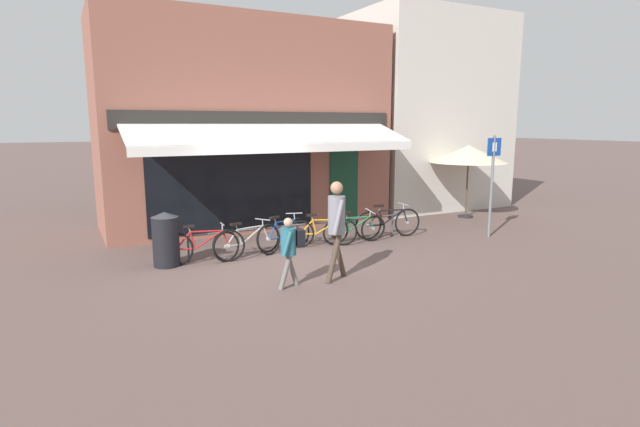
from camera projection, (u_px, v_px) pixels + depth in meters
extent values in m
plane|color=brown|center=(278.00, 262.00, 10.40)|extent=(160.00, 160.00, 0.00)
cube|color=#8E5647|center=(245.00, 125.00, 14.07)|extent=(7.85, 3.00, 5.60)
cube|color=black|center=(234.00, 187.00, 12.63)|extent=(4.32, 0.04, 2.20)
cube|color=#143D28|center=(344.00, 188.00, 14.13)|extent=(0.90, 0.04, 2.10)
cube|color=#282623|center=(265.00, 120.00, 12.72)|extent=(7.46, 0.06, 0.44)
cube|color=white|center=(276.00, 134.00, 12.14)|extent=(7.07, 1.51, 0.50)
cube|color=white|center=(289.00, 148.00, 11.54)|extent=(7.07, 0.03, 0.20)
cube|color=beige|center=(421.00, 113.00, 17.46)|extent=(5.02, 4.00, 6.42)
cylinder|color=#47494F|center=(301.00, 224.00, 11.50)|extent=(5.28, 0.04, 0.04)
cylinder|color=#47494F|center=(188.00, 249.00, 10.37)|extent=(0.04, 0.04, 0.55)
cylinder|color=#47494F|center=(392.00, 226.00, 12.73)|extent=(0.04, 0.04, 0.55)
torus|color=black|center=(229.00, 245.00, 10.39)|extent=(0.69, 0.22, 0.68)
cylinder|color=#9E9EA3|center=(229.00, 245.00, 10.39)|extent=(0.08, 0.08, 0.08)
torus|color=black|center=(176.00, 249.00, 10.07)|extent=(0.69, 0.22, 0.68)
cylinder|color=#9E9EA3|center=(176.00, 249.00, 10.07)|extent=(0.08, 0.08, 0.08)
cylinder|color=#B21E1E|center=(209.00, 240.00, 10.26)|extent=(0.59, 0.10, 0.36)
cylinder|color=#B21E1E|center=(207.00, 231.00, 10.23)|extent=(0.65, 0.14, 0.05)
cylinder|color=#B21E1E|center=(193.00, 240.00, 10.16)|extent=(0.12, 0.09, 0.36)
cylinder|color=#B21E1E|center=(186.00, 249.00, 10.13)|extent=(0.37, 0.10, 0.05)
cylinder|color=#B21E1E|center=(183.00, 241.00, 10.10)|extent=(0.32, 0.05, 0.36)
cylinder|color=#B21E1E|center=(226.00, 238.00, 10.36)|extent=(0.15, 0.09, 0.33)
cylinder|color=#9E9EA3|center=(189.00, 230.00, 10.12)|extent=(0.06, 0.05, 0.11)
cube|color=black|center=(188.00, 226.00, 10.11)|extent=(0.25, 0.14, 0.06)
cylinder|color=#9E9EA3|center=(222.00, 227.00, 10.32)|extent=(0.03, 0.04, 0.14)
cylinder|color=#9E9EA3|center=(222.00, 224.00, 10.32)|extent=(0.11, 0.52, 0.07)
torus|color=black|center=(268.00, 238.00, 11.13)|extent=(0.64, 0.27, 0.65)
cylinder|color=#9E9EA3|center=(268.00, 238.00, 11.13)|extent=(0.09, 0.08, 0.07)
torus|color=black|center=(226.00, 247.00, 10.37)|extent=(0.64, 0.27, 0.65)
cylinder|color=#9E9EA3|center=(226.00, 247.00, 10.37)|extent=(0.09, 0.08, 0.07)
cylinder|color=#BCB7B2|center=(252.00, 235.00, 10.82)|extent=(0.59, 0.23, 0.35)
cylinder|color=#BCB7B2|center=(250.00, 228.00, 10.77)|extent=(0.66, 0.23, 0.05)
cylinder|color=#BCB7B2|center=(239.00, 237.00, 10.59)|extent=(0.12, 0.04, 0.34)
cylinder|color=#BCB7B2|center=(234.00, 245.00, 10.50)|extent=(0.38, 0.14, 0.05)
cylinder|color=#BCB7B2|center=(232.00, 238.00, 10.45)|extent=(0.32, 0.15, 0.34)
cylinder|color=#BCB7B2|center=(265.00, 232.00, 11.07)|extent=(0.16, 0.05, 0.31)
cylinder|color=#9E9EA3|center=(237.00, 227.00, 10.52)|extent=(0.06, 0.03, 0.11)
cube|color=black|center=(236.00, 224.00, 10.50)|extent=(0.26, 0.17, 0.06)
cylinder|color=#9E9EA3|center=(263.00, 223.00, 11.00)|extent=(0.03, 0.04, 0.14)
cylinder|color=#9E9EA3|center=(262.00, 219.00, 10.99)|extent=(0.17, 0.51, 0.06)
torus|color=black|center=(299.00, 232.00, 11.67)|extent=(0.69, 0.39, 0.68)
cylinder|color=#9E9EA3|center=(299.00, 232.00, 11.67)|extent=(0.09, 0.09, 0.08)
torus|color=black|center=(269.00, 240.00, 10.93)|extent=(0.69, 0.39, 0.68)
cylinder|color=#9E9EA3|center=(269.00, 240.00, 10.93)|extent=(0.09, 0.09, 0.08)
cylinder|color=#1E4793|center=(287.00, 228.00, 11.38)|extent=(0.51, 0.28, 0.36)
cylinder|color=#1E4793|center=(285.00, 221.00, 11.33)|extent=(0.58, 0.26, 0.05)
cylinder|color=#1E4793|center=(278.00, 230.00, 11.15)|extent=(0.13, 0.06, 0.36)
cylinder|color=#1E4793|center=(274.00, 239.00, 11.06)|extent=(0.34, 0.16, 0.05)
cylinder|color=#1E4793|center=(272.00, 231.00, 11.02)|extent=(0.28, 0.19, 0.35)
cylinder|color=#1E4793|center=(297.00, 226.00, 11.62)|extent=(0.15, 0.03, 0.33)
cylinder|color=#9E9EA3|center=(275.00, 220.00, 11.09)|extent=(0.06, 0.03, 0.11)
cube|color=black|center=(274.00, 217.00, 11.07)|extent=(0.26, 0.19, 0.06)
cylinder|color=#9E9EA3|center=(294.00, 216.00, 11.56)|extent=(0.04, 0.05, 0.14)
cylinder|color=#9E9EA3|center=(294.00, 213.00, 11.55)|extent=(0.22, 0.49, 0.10)
torus|color=black|center=(344.00, 232.00, 11.75)|extent=(0.63, 0.23, 0.65)
cylinder|color=#9E9EA3|center=(344.00, 232.00, 11.75)|extent=(0.08, 0.08, 0.07)
torus|color=black|center=(301.00, 234.00, 11.55)|extent=(0.63, 0.23, 0.65)
cylinder|color=#9E9EA3|center=(301.00, 234.00, 11.55)|extent=(0.08, 0.08, 0.07)
cylinder|color=orange|center=(328.00, 227.00, 11.65)|extent=(0.56, 0.20, 0.35)
cylinder|color=orange|center=(326.00, 220.00, 11.61)|extent=(0.62, 0.21, 0.05)
cylinder|color=orange|center=(314.00, 227.00, 11.59)|extent=(0.12, 0.06, 0.34)
cylinder|color=orange|center=(308.00, 234.00, 11.59)|extent=(0.36, 0.13, 0.05)
cylinder|color=orange|center=(307.00, 227.00, 11.55)|extent=(0.31, 0.12, 0.34)
cylinder|color=orange|center=(342.00, 226.00, 11.71)|extent=(0.15, 0.07, 0.31)
cylinder|color=#9E9EA3|center=(312.00, 218.00, 11.54)|extent=(0.06, 0.04, 0.11)
cube|color=black|center=(311.00, 215.00, 11.52)|extent=(0.26, 0.16, 0.05)
cylinder|color=#9E9EA3|center=(339.00, 217.00, 11.66)|extent=(0.03, 0.03, 0.14)
cylinder|color=#9E9EA3|center=(339.00, 214.00, 11.65)|extent=(0.17, 0.51, 0.03)
torus|color=black|center=(373.00, 228.00, 12.16)|extent=(0.66, 0.18, 0.66)
cylinder|color=#9E9EA3|center=(373.00, 228.00, 12.16)|extent=(0.08, 0.07, 0.08)
torus|color=black|center=(336.00, 232.00, 11.79)|extent=(0.66, 0.18, 0.66)
cylinder|color=#9E9EA3|center=(336.00, 232.00, 11.79)|extent=(0.08, 0.07, 0.08)
cylinder|color=#23703D|center=(360.00, 224.00, 11.98)|extent=(0.56, 0.12, 0.35)
cylinder|color=#23703D|center=(359.00, 217.00, 11.92)|extent=(0.62, 0.09, 0.05)
cylinder|color=#23703D|center=(348.00, 225.00, 11.86)|extent=(0.12, 0.07, 0.34)
cylinder|color=#23703D|center=(342.00, 231.00, 11.86)|extent=(0.35, 0.07, 0.05)
cylinder|color=#23703D|center=(341.00, 225.00, 11.80)|extent=(0.30, 0.10, 0.34)
cylinder|color=#23703D|center=(372.00, 223.00, 12.10)|extent=(0.15, 0.06, 0.32)
cylinder|color=#9E9EA3|center=(346.00, 216.00, 11.78)|extent=(0.06, 0.04, 0.11)
cube|color=black|center=(346.00, 213.00, 11.76)|extent=(0.25, 0.13, 0.06)
cylinder|color=#9E9EA3|center=(370.00, 214.00, 12.01)|extent=(0.03, 0.04, 0.14)
cylinder|color=#9E9EA3|center=(370.00, 211.00, 11.99)|extent=(0.07, 0.52, 0.08)
torus|color=black|center=(407.00, 222.00, 12.74)|extent=(0.72, 0.13, 0.72)
cylinder|color=#9E9EA3|center=(407.00, 222.00, 12.74)|extent=(0.08, 0.07, 0.07)
torus|color=black|center=(368.00, 225.00, 12.35)|extent=(0.72, 0.13, 0.72)
cylinder|color=#9E9EA3|center=(368.00, 225.00, 12.35)|extent=(0.08, 0.07, 0.07)
cylinder|color=black|center=(393.00, 217.00, 12.56)|extent=(0.61, 0.11, 0.38)
cylinder|color=black|center=(392.00, 210.00, 12.52)|extent=(0.68, 0.12, 0.05)
cylinder|color=black|center=(381.00, 218.00, 12.44)|extent=(0.12, 0.05, 0.38)
cylinder|color=black|center=(375.00, 225.00, 12.42)|extent=(0.39, 0.08, 0.05)
cylinder|color=black|center=(374.00, 218.00, 12.38)|extent=(0.33, 0.07, 0.38)
cylinder|color=black|center=(405.00, 216.00, 12.69)|extent=(0.16, 0.05, 0.35)
cylinder|color=#9E9EA3|center=(379.00, 209.00, 12.38)|extent=(0.06, 0.03, 0.11)
cube|color=black|center=(379.00, 206.00, 12.37)|extent=(0.25, 0.13, 0.05)
cylinder|color=#9E9EA3|center=(404.00, 207.00, 12.62)|extent=(0.03, 0.03, 0.14)
cylinder|color=#9E9EA3|center=(404.00, 204.00, 12.61)|extent=(0.09, 0.52, 0.03)
cylinder|color=#47382D|center=(334.00, 259.00, 9.01)|extent=(0.36, 0.15, 0.90)
cylinder|color=#47382D|center=(339.00, 255.00, 9.29)|extent=(0.36, 0.15, 0.90)
cylinder|color=gray|center=(337.00, 215.00, 9.01)|extent=(0.36, 0.36, 0.69)
sphere|color=#A87A5B|center=(337.00, 188.00, 8.92)|extent=(0.23, 0.23, 0.23)
cylinder|color=gray|center=(335.00, 213.00, 9.21)|extent=(0.30, 0.18, 0.61)
cylinder|color=gray|center=(338.00, 217.00, 8.81)|extent=(0.30, 0.18, 0.61)
cylinder|color=slate|center=(285.00, 273.00, 8.63)|extent=(0.26, 0.11, 0.62)
cylinder|color=slate|center=(292.00, 269.00, 8.83)|extent=(0.26, 0.11, 0.62)
cylinder|color=#286675|center=(288.00, 241.00, 8.64)|extent=(0.30, 0.30, 0.47)
sphere|color=tan|center=(288.00, 222.00, 8.58)|extent=(0.16, 0.16, 0.16)
cylinder|color=#286675|center=(289.00, 239.00, 8.81)|extent=(0.22, 0.11, 0.42)
cylinder|color=#286675|center=(287.00, 244.00, 8.47)|extent=(0.22, 0.11, 0.42)
cube|color=black|center=(299.00, 237.00, 8.71)|extent=(0.16, 0.24, 0.28)
cylinder|color=black|center=(166.00, 242.00, 10.02)|extent=(0.53, 0.53, 1.01)
cone|color=#33353A|center=(164.00, 215.00, 9.93)|extent=(0.54, 0.54, 0.11)
cylinder|color=slate|center=(491.00, 187.00, 12.47)|extent=(0.07, 0.07, 2.56)
cube|color=#14429E|center=(494.00, 147.00, 12.29)|extent=(0.44, 0.02, 0.44)
cube|color=white|center=(495.00, 147.00, 12.28)|extent=(0.14, 0.01, 0.22)
cylinder|color=#4C3D2D|center=(467.00, 183.00, 15.18)|extent=(0.05, 0.05, 2.15)
cone|color=beige|center=(469.00, 154.00, 15.02)|extent=(2.30, 2.30, 0.52)
cylinder|color=#262628|center=(465.00, 216.00, 15.36)|extent=(0.44, 0.44, 0.06)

